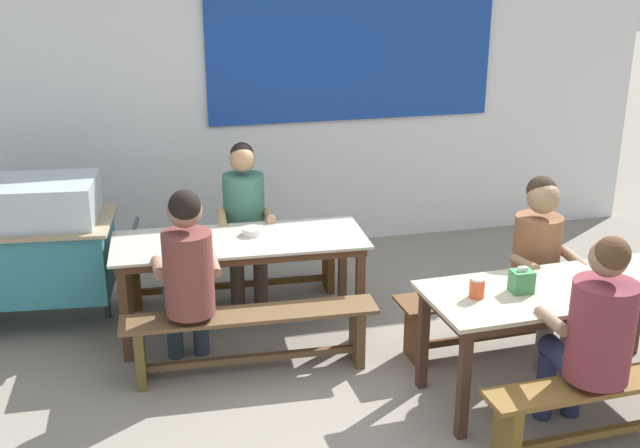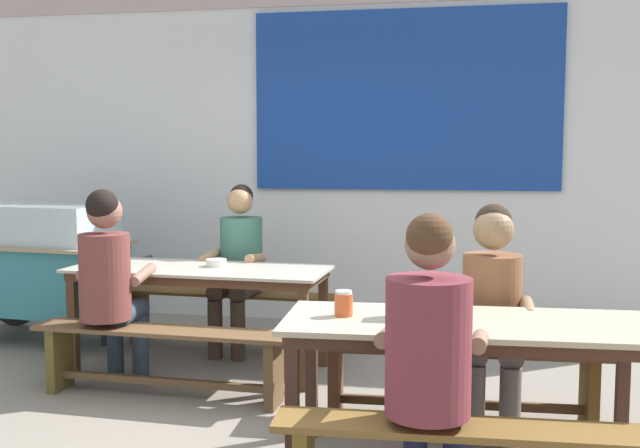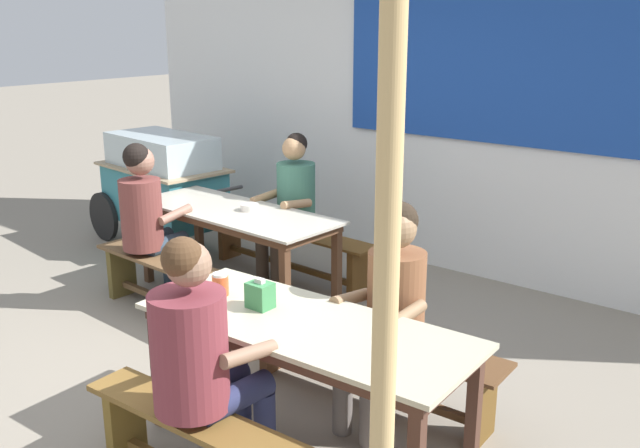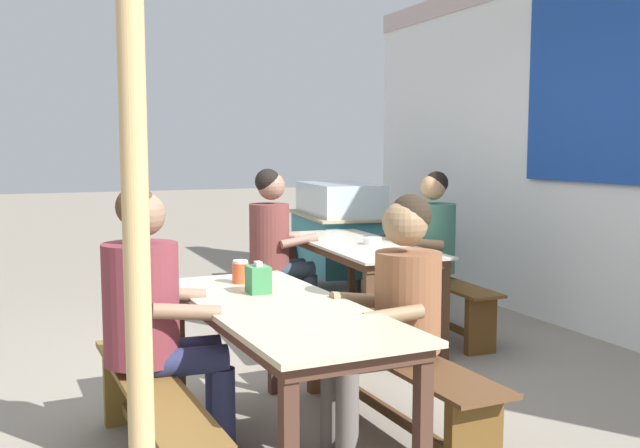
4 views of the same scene
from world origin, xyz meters
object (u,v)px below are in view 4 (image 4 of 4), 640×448
person_center_facing (427,242)px  soup_bowl (372,241)px  person_near_front (155,308)px  bench_near_front (152,412)px  dining_table_far (359,252)px  food_cart (339,229)px  tissue_box (258,279)px  bench_near_back (389,377)px  dining_table_near (279,320)px  person_right_near_table (395,304)px  person_left_back_turned (276,239)px  wooden_support_post (137,264)px  bench_far_front (284,304)px  condiment_jar (240,272)px  bench_far_back (428,294)px

person_center_facing → soup_bowl: size_ratio=8.90×
person_near_front → soup_bowl: 2.48m
bench_near_front → soup_bowl: bearing=131.4°
dining_table_far → food_cart: bearing=161.0°
food_cart → person_center_facing: (1.67, 0.01, 0.07)m
person_center_facing → tissue_box: person_center_facing is taller
person_center_facing → soup_bowl: 0.48m
bench_near_back → soup_bowl: bearing=155.8°
dining_table_near → person_right_near_table: size_ratio=1.43×
bench_near_front → soup_bowl: 2.67m
food_cart → soup_bowl: bearing=-15.8°
person_left_back_turned → wooden_support_post: 3.61m
person_right_near_table → person_near_front: person_near_front is taller
food_cart → person_center_facing: person_center_facing is taller
bench_far_front → tissue_box: bearing=-24.4°
dining_table_far → bench_near_back: size_ratio=1.10×
person_near_front → condiment_jar: 0.70m
soup_bowl → person_left_back_turned: bearing=-130.6°
person_left_back_turned → dining_table_near: bearing=-19.1°
person_center_facing → bench_far_back: bearing=144.1°
person_right_near_table → bench_near_back: bearing=158.8°
dining_table_far → bench_near_back: (1.79, -0.69, -0.37)m
person_right_near_table → soup_bowl: bearing=156.1°
condiment_jar → bench_near_front: bearing=-43.9°
bench_far_back → bench_far_front: size_ratio=1.07×
dining_table_near → person_center_facing: size_ratio=1.39×
dining_table_near → condiment_jar: size_ratio=14.16×
dining_table_near → person_left_back_turned: size_ratio=1.37×
person_center_facing → food_cart: bearing=-179.7°
person_right_near_table → condiment_jar: 0.93m
bench_near_back → wooden_support_post: bearing=-54.2°
bench_far_back → bench_near_front: same height
person_right_near_table → bench_far_front: bearing=175.7°
dining_table_near → bench_far_front: (-1.84, 0.69, -0.36)m
bench_near_front → dining_table_near: bearing=92.4°
food_cart → person_left_back_turned: 1.57m
bench_far_front → person_left_back_turned: bearing=168.6°
wooden_support_post → condiment_jar: bearing=153.6°
dining_table_far → dining_table_near: (1.82, -1.30, -0.00)m
dining_table_near → bench_near_front: (0.03, -0.61, -0.36)m
bench_far_back → soup_bowl: size_ratio=12.53×
bench_near_front → person_center_facing: person_center_facing is taller
bench_far_back → bench_near_back: (1.76, -1.30, 0.00)m
food_cart → person_center_facing: bearing=0.3°
food_cart → condiment_jar: 3.34m
bench_far_back → person_right_near_table: person_right_near_table is taller
wooden_support_post → person_right_near_table: bearing=122.3°
dining_table_far → person_left_back_turned: person_left_back_turned is taller
person_near_front → person_center_facing: bearing=122.7°
bench_near_back → person_near_front: (-0.13, -1.16, 0.44)m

